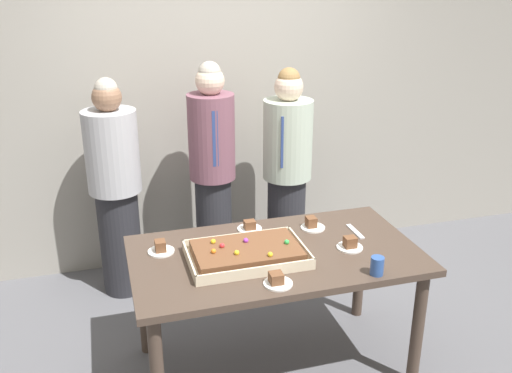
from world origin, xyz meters
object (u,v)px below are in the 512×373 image
(sheet_cake, at_px, (247,253))
(person_green_shirt_behind, at_px, (287,174))
(cake_server_utensil, at_px, (355,231))
(person_striped_tie_right, at_px, (116,188))
(plated_slice_near_right, at_px, (250,227))
(plated_slice_far_right, at_px, (161,248))
(plated_slice_near_left, at_px, (312,225))
(drink_cup_nearest, at_px, (377,266))
(person_serving_front, at_px, (213,173))
(plated_slice_far_left, at_px, (277,281))
(party_table, at_px, (275,268))
(plated_slice_center_front, at_px, (350,245))

(sheet_cake, distance_m, person_green_shirt_behind, 1.26)
(cake_server_utensil, distance_m, person_striped_tie_right, 1.72)
(plated_slice_near_right, relative_size, person_green_shirt_behind, 0.09)
(plated_slice_far_right, bearing_deg, person_green_shirt_behind, 39.79)
(plated_slice_near_left, distance_m, person_green_shirt_behind, 0.83)
(sheet_cake, height_order, plated_slice_near_left, sheet_cake)
(drink_cup_nearest, bearing_deg, cake_server_utensil, 76.90)
(drink_cup_nearest, xyz_separation_m, person_serving_front, (-0.55, 1.49, 0.05))
(plated_slice_far_right, height_order, drink_cup_nearest, drink_cup_nearest)
(plated_slice_far_left, xyz_separation_m, person_serving_front, (-0.02, 1.44, 0.08))
(sheet_cake, distance_m, person_striped_tie_right, 1.36)
(party_table, relative_size, person_green_shirt_behind, 1.00)
(plated_slice_near_right, bearing_deg, sheet_cake, -108.04)
(sheet_cake, xyz_separation_m, person_green_shirt_behind, (0.61, 1.10, 0.02))
(plated_slice_far_left, height_order, drink_cup_nearest, drink_cup_nearest)
(person_serving_front, bearing_deg, plated_slice_far_left, 3.65)
(party_table, distance_m, person_green_shirt_behind, 1.16)
(person_serving_front, bearing_deg, person_striped_tie_right, -91.67)
(plated_slice_near_left, xyz_separation_m, drink_cup_nearest, (0.12, -0.62, 0.03))
(party_table, height_order, plated_slice_near_left, plated_slice_near_left)
(drink_cup_nearest, bearing_deg, party_table, 138.59)
(party_table, relative_size, person_serving_front, 0.96)
(plated_slice_near_left, relative_size, drink_cup_nearest, 1.50)
(plated_slice_far_left, bearing_deg, person_striped_tie_right, 115.55)
(plated_slice_center_front, bearing_deg, person_serving_front, 114.70)
(plated_slice_center_front, distance_m, person_striped_tie_right, 1.75)
(plated_slice_near_left, bearing_deg, sheet_cake, -150.97)
(plated_slice_far_left, distance_m, plated_slice_far_right, 0.73)
(person_serving_front, bearing_deg, cake_server_utensil, 36.62)
(plated_slice_near_right, distance_m, drink_cup_nearest, 0.86)
(party_table, distance_m, drink_cup_nearest, 0.59)
(sheet_cake, xyz_separation_m, plated_slice_far_left, (0.08, -0.30, -0.01))
(party_table, bearing_deg, person_green_shirt_behind, 67.70)
(plated_slice_center_front, height_order, person_green_shirt_behind, person_green_shirt_behind)
(plated_slice_near_right, distance_m, cake_server_utensil, 0.64)
(plated_slice_far_left, xyz_separation_m, plated_slice_far_right, (-0.52, 0.51, 0.00))
(person_green_shirt_behind, bearing_deg, person_striped_tie_right, -65.53)
(person_serving_front, bearing_deg, sheet_cake, -0.01)
(cake_server_utensil, bearing_deg, person_green_shirt_behind, 96.70)
(person_green_shirt_behind, bearing_deg, cake_server_utensil, 35.93)
(plated_slice_center_front, xyz_separation_m, person_serving_front, (-0.54, 1.18, 0.08))
(plated_slice_near_left, height_order, cake_server_utensil, plated_slice_near_left)
(cake_server_utensil, relative_size, person_striped_tie_right, 0.12)
(plated_slice_near_left, relative_size, person_green_shirt_behind, 0.09)
(plated_slice_far_right, xyz_separation_m, cake_server_utensil, (1.17, -0.07, -0.02))
(plated_slice_near_right, xyz_separation_m, plated_slice_far_right, (-0.56, -0.14, 0.00))
(person_striped_tie_right, bearing_deg, plated_slice_near_right, 13.78)
(plated_slice_near_right, bearing_deg, party_table, -79.11)
(drink_cup_nearest, height_order, person_serving_front, person_serving_front)
(plated_slice_far_left, bearing_deg, plated_slice_far_right, 135.39)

